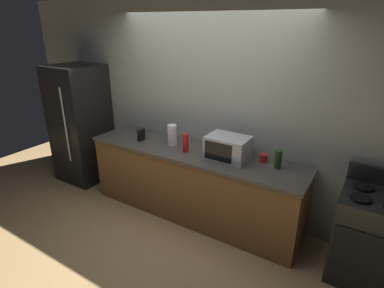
{
  "coord_description": "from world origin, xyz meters",
  "views": [
    {
      "loc": [
        1.88,
        -2.56,
        2.39
      ],
      "look_at": [
        0.0,
        0.4,
        1.0
      ],
      "focal_mm": 29.05,
      "sensor_mm": 36.0,
      "label": 1
    }
  ],
  "objects_px": {
    "bottle_hot_sauce": "(186,143)",
    "mug_red": "(263,158)",
    "refrigerator": "(81,124)",
    "bottle_wine": "(278,159)",
    "paper_towel_roll": "(172,135)",
    "microwave": "(228,148)",
    "cordless_phone": "(141,135)",
    "stove_range": "(368,237)"
  },
  "relations": [
    {
      "from": "bottle_hot_sauce",
      "to": "mug_red",
      "type": "bearing_deg",
      "value": 14.03
    },
    {
      "from": "refrigerator",
      "to": "bottle_wine",
      "type": "height_order",
      "value": "refrigerator"
    },
    {
      "from": "refrigerator",
      "to": "paper_towel_roll",
      "type": "distance_m",
      "value": 1.72
    },
    {
      "from": "microwave",
      "to": "paper_towel_roll",
      "type": "height_order",
      "value": "same"
    },
    {
      "from": "microwave",
      "to": "cordless_phone",
      "type": "relative_size",
      "value": 3.2
    },
    {
      "from": "microwave",
      "to": "bottle_hot_sauce",
      "type": "relative_size",
      "value": 2.11
    },
    {
      "from": "stove_range",
      "to": "paper_towel_roll",
      "type": "relative_size",
      "value": 4.0
    },
    {
      "from": "stove_range",
      "to": "cordless_phone",
      "type": "xyz_separation_m",
      "value": [
        -2.79,
        -0.03,
        0.51
      ]
    },
    {
      "from": "cordless_phone",
      "to": "bottle_wine",
      "type": "bearing_deg",
      "value": 0.99
    },
    {
      "from": "cordless_phone",
      "to": "bottle_wine",
      "type": "height_order",
      "value": "bottle_wine"
    },
    {
      "from": "microwave",
      "to": "cordless_phone",
      "type": "xyz_separation_m",
      "value": [
        -1.24,
        -0.08,
        -0.06
      ]
    },
    {
      "from": "stove_range",
      "to": "bottle_hot_sauce",
      "type": "distance_m",
      "value": 2.14
    },
    {
      "from": "refrigerator",
      "to": "bottle_wine",
      "type": "xyz_separation_m",
      "value": [
        3.08,
        0.11,
        0.1
      ]
    },
    {
      "from": "cordless_phone",
      "to": "bottle_wine",
      "type": "relative_size",
      "value": 0.72
    },
    {
      "from": "paper_towel_roll",
      "to": "cordless_phone",
      "type": "height_order",
      "value": "paper_towel_roll"
    },
    {
      "from": "bottle_wine",
      "to": "bottle_hot_sauce",
      "type": "relative_size",
      "value": 0.92
    },
    {
      "from": "stove_range",
      "to": "microwave",
      "type": "relative_size",
      "value": 2.25
    },
    {
      "from": "paper_towel_roll",
      "to": "bottle_hot_sauce",
      "type": "bearing_deg",
      "value": -19.6
    },
    {
      "from": "stove_range",
      "to": "cordless_phone",
      "type": "height_order",
      "value": "stove_range"
    },
    {
      "from": "paper_towel_roll",
      "to": "bottle_hot_sauce",
      "type": "relative_size",
      "value": 1.19
    },
    {
      "from": "cordless_phone",
      "to": "stove_range",
      "type": "bearing_deg",
      "value": -2.79
    },
    {
      "from": "mug_red",
      "to": "stove_range",
      "type": "bearing_deg",
      "value": -8.91
    },
    {
      "from": "refrigerator",
      "to": "paper_towel_roll",
      "type": "bearing_deg",
      "value": 1.68
    },
    {
      "from": "cordless_phone",
      "to": "bottle_hot_sauce",
      "type": "relative_size",
      "value": 0.66
    },
    {
      "from": "cordless_phone",
      "to": "mug_red",
      "type": "height_order",
      "value": "cordless_phone"
    },
    {
      "from": "bottle_hot_sauce",
      "to": "mug_red",
      "type": "xyz_separation_m",
      "value": [
        0.91,
        0.23,
        -0.07
      ]
    },
    {
      "from": "bottle_hot_sauce",
      "to": "mug_red",
      "type": "relative_size",
      "value": 2.42
    },
    {
      "from": "refrigerator",
      "to": "stove_range",
      "type": "xyz_separation_m",
      "value": [
        4.05,
        0.0,
        -0.44
      ]
    },
    {
      "from": "microwave",
      "to": "bottle_wine",
      "type": "relative_size",
      "value": 2.31
    },
    {
      "from": "bottle_wine",
      "to": "mug_red",
      "type": "relative_size",
      "value": 2.21
    },
    {
      "from": "cordless_phone",
      "to": "paper_towel_roll",
      "type": "bearing_deg",
      "value": 6.57
    },
    {
      "from": "refrigerator",
      "to": "bottle_hot_sauce",
      "type": "distance_m",
      "value": 1.99
    },
    {
      "from": "bottle_wine",
      "to": "bottle_hot_sauce",
      "type": "height_order",
      "value": "bottle_hot_sauce"
    },
    {
      "from": "stove_range",
      "to": "mug_red",
      "type": "relative_size",
      "value": 11.5
    },
    {
      "from": "cordless_phone",
      "to": "bottle_wine",
      "type": "xyz_separation_m",
      "value": [
        1.82,
        0.14,
        0.03
      ]
    },
    {
      "from": "paper_towel_roll",
      "to": "cordless_phone",
      "type": "bearing_deg",
      "value": -170.03
    },
    {
      "from": "stove_range",
      "to": "microwave",
      "type": "distance_m",
      "value": 1.65
    },
    {
      "from": "paper_towel_roll",
      "to": "cordless_phone",
      "type": "relative_size",
      "value": 1.8
    },
    {
      "from": "microwave",
      "to": "mug_red",
      "type": "height_order",
      "value": "microwave"
    },
    {
      "from": "refrigerator",
      "to": "bottle_hot_sauce",
      "type": "bearing_deg",
      "value": -1.31
    },
    {
      "from": "cordless_phone",
      "to": "mug_red",
      "type": "xyz_separation_m",
      "value": [
        1.63,
        0.21,
        -0.03
      ]
    },
    {
      "from": "paper_towel_roll",
      "to": "bottle_wine",
      "type": "distance_m",
      "value": 1.37
    }
  ]
}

